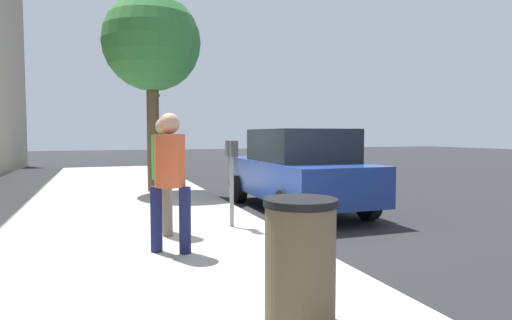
{
  "coord_description": "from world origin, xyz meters",
  "views": [
    {
      "loc": [
        -6.99,
        2.68,
        1.66
      ],
      "look_at": [
        0.0,
        0.13,
        1.21
      ],
      "focal_mm": 30.11,
      "sensor_mm": 36.0,
      "label": 1
    }
  ],
  "objects_px": {
    "street_tree": "(152,44)",
    "trash_bin": "(300,261)",
    "pedestrian_at_meter": "(165,166)",
    "parked_sedan_near": "(298,170)",
    "parking_meter": "(232,165)",
    "pedestrian_bystander": "(170,171)",
    "traffic_signal": "(153,109)"
  },
  "relations": [
    {
      "from": "pedestrian_bystander",
      "to": "street_tree",
      "type": "relative_size",
      "value": 0.34
    },
    {
      "from": "pedestrian_bystander",
      "to": "street_tree",
      "type": "height_order",
      "value": "street_tree"
    },
    {
      "from": "parked_sedan_near",
      "to": "pedestrian_at_meter",
      "type": "bearing_deg",
      "value": 120.67
    },
    {
      "from": "parking_meter",
      "to": "parked_sedan_near",
      "type": "height_order",
      "value": "parked_sedan_near"
    },
    {
      "from": "pedestrian_at_meter",
      "to": "traffic_signal",
      "type": "relative_size",
      "value": 0.49
    },
    {
      "from": "parking_meter",
      "to": "parked_sedan_near",
      "type": "relative_size",
      "value": 0.32
    },
    {
      "from": "parked_sedan_near",
      "to": "parking_meter",
      "type": "bearing_deg",
      "value": 130.73
    },
    {
      "from": "pedestrian_bystander",
      "to": "parked_sedan_near",
      "type": "distance_m",
      "value": 4.35
    },
    {
      "from": "pedestrian_at_meter",
      "to": "street_tree",
      "type": "xyz_separation_m",
      "value": [
        5.05,
        -0.42,
        2.83
      ]
    },
    {
      "from": "pedestrian_at_meter",
      "to": "pedestrian_bystander",
      "type": "height_order",
      "value": "pedestrian_bystander"
    },
    {
      "from": "parked_sedan_near",
      "to": "trash_bin",
      "type": "distance_m",
      "value": 5.97
    },
    {
      "from": "pedestrian_bystander",
      "to": "traffic_signal",
      "type": "distance_m",
      "value": 10.46
    },
    {
      "from": "street_tree",
      "to": "traffic_signal",
      "type": "bearing_deg",
      "value": -6.49
    },
    {
      "from": "pedestrian_bystander",
      "to": "trash_bin",
      "type": "xyz_separation_m",
      "value": [
        -2.45,
        -0.64,
        -0.54
      ]
    },
    {
      "from": "parking_meter",
      "to": "pedestrian_at_meter",
      "type": "bearing_deg",
      "value": 95.56
    },
    {
      "from": "pedestrian_at_meter",
      "to": "traffic_signal",
      "type": "xyz_separation_m",
      "value": [
        9.23,
        -0.9,
        1.39
      ]
    },
    {
      "from": "parked_sedan_near",
      "to": "trash_bin",
      "type": "bearing_deg",
      "value": 154.58
    },
    {
      "from": "street_tree",
      "to": "trash_bin",
      "type": "height_order",
      "value": "street_tree"
    },
    {
      "from": "parking_meter",
      "to": "parked_sedan_near",
      "type": "bearing_deg",
      "value": -49.27
    },
    {
      "from": "parking_meter",
      "to": "trash_bin",
      "type": "distance_m",
      "value": 3.72
    },
    {
      "from": "parking_meter",
      "to": "traffic_signal",
      "type": "bearing_deg",
      "value": 1.22
    },
    {
      "from": "street_tree",
      "to": "trash_bin",
      "type": "bearing_deg",
      "value": -179.13
    },
    {
      "from": "traffic_signal",
      "to": "trash_bin",
      "type": "height_order",
      "value": "traffic_signal"
    },
    {
      "from": "pedestrian_bystander",
      "to": "traffic_signal",
      "type": "height_order",
      "value": "traffic_signal"
    },
    {
      "from": "parked_sedan_near",
      "to": "street_tree",
      "type": "xyz_separation_m",
      "value": [
        3.21,
        2.69,
        3.12
      ]
    },
    {
      "from": "street_tree",
      "to": "traffic_signal",
      "type": "relative_size",
      "value": 1.44
    },
    {
      "from": "pedestrian_at_meter",
      "to": "pedestrian_bystander",
      "type": "distance_m",
      "value": 1.1
    },
    {
      "from": "pedestrian_at_meter",
      "to": "parking_meter",
      "type": "bearing_deg",
      "value": 3.55
    },
    {
      "from": "pedestrian_bystander",
      "to": "parked_sedan_near",
      "type": "bearing_deg",
      "value": -16.72
    },
    {
      "from": "parking_meter",
      "to": "street_tree",
      "type": "height_order",
      "value": "street_tree"
    },
    {
      "from": "traffic_signal",
      "to": "parked_sedan_near",
      "type": "bearing_deg",
      "value": -163.3
    },
    {
      "from": "street_tree",
      "to": "pedestrian_at_meter",
      "type": "bearing_deg",
      "value": 175.22
    }
  ]
}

